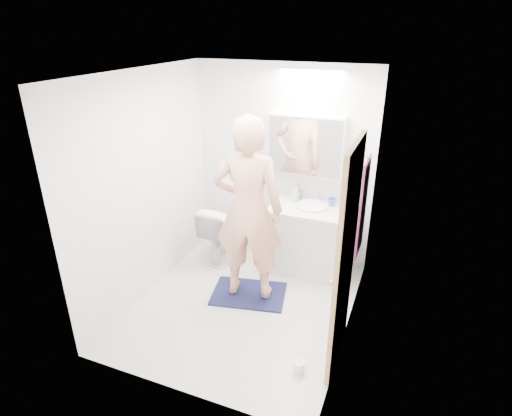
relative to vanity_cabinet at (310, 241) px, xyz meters
The scene contains 23 objects.
floor 1.14m from the vanity_cabinet, 115.45° to the right, with size 2.50×2.50×0.00m, color silver.
ceiling 2.28m from the vanity_cabinet, 115.45° to the right, with size 2.50×2.50×0.00m, color white.
wall_back 0.97m from the vanity_cabinet, 148.18° to the left, with size 2.50×2.50×0.00m, color white.
wall_front 2.40m from the vanity_cabinet, 101.71° to the right, with size 2.50×2.50×0.00m, color white.
wall_left 2.00m from the vanity_cabinet, 148.25° to the right, with size 2.50×2.50×0.00m, color white.
wall_right 1.41m from the vanity_cabinet, 56.42° to the right, with size 2.50×2.50×0.00m, color white.
vanity_cabinet is the anchor object (origin of this frame).
countertop 0.41m from the vanity_cabinet, 90.00° to the right, with size 0.95×0.58×0.04m, color white.
sink_basin 0.45m from the vanity_cabinet, 90.00° to the left, with size 0.36×0.36×0.03m, color white.
faucet 0.56m from the vanity_cabinet, 90.00° to the left, with size 0.02×0.02×0.16m, color #BDBDC1.
medicine_cabinet 1.14m from the vanity_cabinet, 127.17° to the left, with size 0.88×0.14×0.70m, color white.
mirror_panel 1.13m from the vanity_cabinet, 139.92° to the left, with size 0.84×0.01×0.66m, color silver.
toilet 1.07m from the vanity_cabinet, behind, with size 0.42×0.73×0.74m, color white.
bath_rug 0.98m from the vanity_cabinet, 121.64° to the right, with size 0.80×0.55×0.02m, color #141F40.
person 1.11m from the vanity_cabinet, 121.64° to the right, with size 0.72×0.47×1.97m, color #DF9C86.
door 1.58m from the vanity_cabinet, 64.73° to the right, with size 0.04×0.80×2.00m, color tan.
door_knob 1.81m from the vanity_cabinet, 70.22° to the right, with size 0.06×0.06×0.06m, color gold.
towel 1.03m from the vanity_cabinet, 33.85° to the right, with size 0.02×0.42×1.00m, color #101A34.
towel_hook 1.43m from the vanity_cabinet, 34.41° to the right, with size 0.02×0.02×0.07m, color silver.
soap_bottle_a 0.62m from the vanity_cabinet, 148.74° to the left, with size 0.09×0.09×0.23m, color #C6C080.
soap_bottle_b 0.60m from the vanity_cabinet, 141.47° to the left, with size 0.08×0.09×0.19m, color #4F72AB.
toothbrush_cup 0.54m from the vanity_cabinet, 38.71° to the left, with size 0.10×0.10×0.09m, color #385FA8.
toilet_paper_roll 1.71m from the vanity_cabinet, 77.71° to the right, with size 0.11×0.11×0.10m, color white.
Camera 1 is at (1.50, -3.39, 2.79)m, focal length 29.38 mm.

